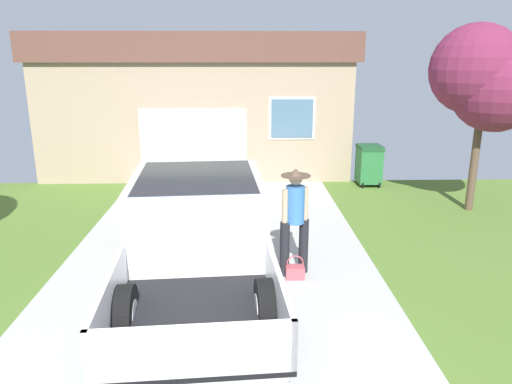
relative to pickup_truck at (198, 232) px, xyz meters
The scene contains 6 objects.
pickup_truck is the anchor object (origin of this frame).
person_with_hat 1.52m from the pickup_truck, ahead, with size 0.46×0.45×1.72m.
handbag 1.62m from the pickup_truck, ahead, with size 0.29×0.19×0.38m.
house_with_garage 9.00m from the pickup_truck, 93.73° to the left, with size 8.81×6.53×3.93m.
neighbor_tree 7.00m from the pickup_truck, 29.22° to the left, with size 2.27×2.24×4.01m.
wheeled_trash_bin 6.75m from the pickup_truck, 53.14° to the left, with size 0.60×0.72×1.07m.
Camera 1 is at (0.41, -3.95, 3.38)m, focal length 34.10 mm.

